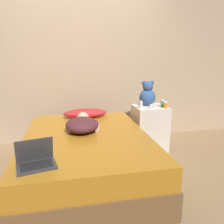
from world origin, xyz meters
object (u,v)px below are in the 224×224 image
Objects in this scene: bottle_white at (151,107)px; bottle_orange at (165,105)px; laptop at (36,160)px; bottle_green at (162,103)px; teddy_bear at (147,95)px; person_lying at (83,124)px; pillow at (85,113)px; bottle_clear at (141,105)px.

bottle_orange reaches higher than bottle_white.
bottle_orange is at bearing 20.88° from laptop.
bottle_green reaches higher than laptop.
teddy_bear is (1.39, 1.30, 0.26)m from laptop.
laptop is 1.91m from bottle_orange.
person_lying is 1.72× the size of teddy_bear.
bottle_orange is at bearing -52.68° from teddy_bear.
person_lying is 1.19m from bottle_orange.
pillow is 6.04× the size of bottle_clear.
laptop reaches higher than person_lying.
bottle_green is at bearing -38.27° from teddy_bear.
pillow is at bearing 56.52° from laptop.
bottle_green is (0.33, 0.03, 0.00)m from bottle_clear.
person_lying is (-0.08, -0.56, 0.01)m from pillow.
bottle_green is (1.57, 1.17, 0.15)m from laptop.
pillow is 1.12m from bottle_orange.
bottle_orange is at bearing -14.92° from pillow.
pillow is 1.45m from laptop.
bottle_clear is (-0.13, 0.05, 0.02)m from bottle_white.
bottle_green is (0.20, 0.08, 0.02)m from bottle_white.
laptop is (-0.50, -1.36, -0.01)m from pillow.
bottle_green is (0.17, -0.14, -0.11)m from teddy_bear.
bottle_white is (0.87, -0.27, 0.12)m from pillow.
teddy_bear reaches higher than person_lying.
bottle_white is at bearing 22.58° from person_lying.
teddy_bear is 3.74× the size of bottle_orange.
laptop is at bearing -137.43° from bottle_clear.
bottle_clear reaches higher than laptop.
pillow is 0.92m from bottle_white.
pillow is at bearing 88.02° from person_lying.
bottle_clear is (0.74, -0.22, 0.14)m from pillow.
laptop is at bearing -136.88° from teddy_bear.
teddy_bear is at bearing 83.16° from bottle_white.
teddy_bear is 0.25m from bottle_green.
person_lying is 5.99× the size of bottle_green.
teddy_bear is 0.25m from bottle_white.
bottle_white is (1.37, 1.09, 0.13)m from laptop.
bottle_green reaches higher than bottle_orange.
bottle_white is at bearing -158.35° from bottle_green.
person_lying reaches higher than pillow.
bottle_orange is 0.09m from bottle_green.
bottle_green is at bearing 91.36° from bottle_orange.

